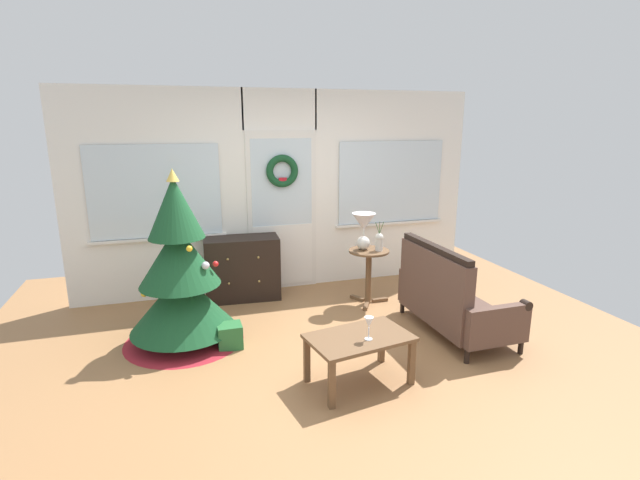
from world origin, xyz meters
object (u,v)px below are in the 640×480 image
settee_sofa (449,299)px  flower_vase (379,241)px  side_table (369,266)px  gift_box (230,336)px  dresser_cabinet (242,268)px  christmas_tree (180,281)px  wine_glass (369,323)px  coffee_table (359,343)px  table_lamp (364,226)px

settee_sofa → flower_vase: bearing=111.4°
side_table → gift_box: size_ratio=2.85×
side_table → dresser_cabinet: bearing=156.3°
christmas_tree → side_table: bearing=10.5°
flower_vase → wine_glass: (-0.83, -1.68, -0.22)m
coffee_table → side_table: bearing=64.8°
settee_sofa → coffee_table: (-1.25, -0.65, -0.01)m
table_lamp → coffee_table: 1.94m
gift_box → side_table: bearing=21.2°
dresser_cabinet → settee_sofa: 2.51m
christmas_tree → wine_glass: (1.43, -1.34, -0.07)m
table_lamp → gift_box: table_lamp is taller
christmas_tree → coffee_table: bearing=-42.2°
christmas_tree → settee_sofa: size_ratio=1.25×
dresser_cabinet → wine_glass: 2.47m
dresser_cabinet → side_table: 1.56m
coffee_table → wine_glass: (0.05, -0.08, 0.21)m
dresser_cabinet → gift_box: dresser_cabinet is taller
settee_sofa → coffee_table: 1.41m
side_table → wine_glass: size_ratio=3.44×
gift_box → dresser_cabinet: bearing=76.2°
side_table → gift_box: bearing=-158.8°
settee_sofa → wine_glass: bearing=-148.9°
table_lamp → wine_glass: 1.94m
side_table → gift_box: side_table is taller
side_table → coffee_table: bearing=-115.2°
side_table → flower_vase: flower_vase is taller
christmas_tree → side_table: (2.17, 0.40, -0.16)m
coffee_table → wine_glass: bearing=-59.6°
coffee_table → wine_glass: 0.23m
settee_sofa → gift_box: bearing=171.4°
settee_sofa → table_lamp: bearing=116.9°
table_lamp → gift_box: bearing=-156.9°
side_table → table_lamp: bearing=146.3°
settee_sofa → wine_glass: settee_sofa is taller
settee_sofa → flower_vase: (-0.37, 0.95, 0.41)m
coffee_table → gift_box: bearing=134.5°
table_lamp → coffee_table: bearing=-113.0°
settee_sofa → side_table: 1.12m
flower_vase → gift_box: bearing=-161.5°
flower_vase → coffee_table: flower_vase is taller
christmas_tree → gift_box: bearing=-33.2°
dresser_cabinet → wine_glass: size_ratio=4.75×
christmas_tree → flower_vase: christmas_tree is taller
christmas_tree → gift_box: 0.73m
table_lamp → wine_glass: bearing=-110.7°
settee_sofa → table_lamp: (-0.53, 1.05, 0.58)m
coffee_table → wine_glass: wine_glass is taller
settee_sofa → wine_glass: 1.42m
christmas_tree → dresser_cabinet: size_ratio=1.87×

